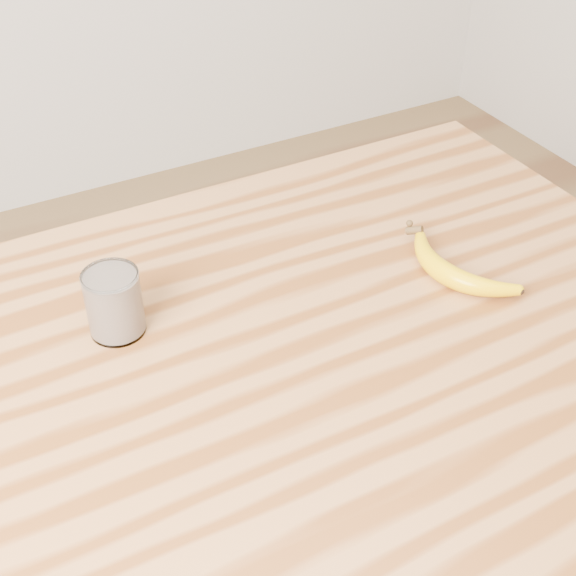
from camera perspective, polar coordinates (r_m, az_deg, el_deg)
name	(u,v)px	position (r m, az deg, el deg)	size (l,w,h in m)	color
table	(265,430)	(1.07, -1.62, -10.09)	(1.20, 0.80, 0.90)	#9A6537
smoothie_glass	(114,303)	(1.01, -12.27, -1.03)	(0.07, 0.07, 0.09)	white
banana	(447,275)	(1.10, 11.25, 0.92)	(0.09, 0.25, 0.03)	#E6B102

